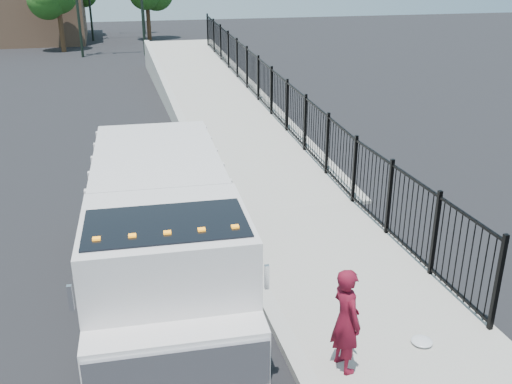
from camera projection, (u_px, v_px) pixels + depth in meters
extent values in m
plane|color=black|center=(265.00, 302.00, 11.06)|extent=(120.00, 120.00, 0.00)
cube|color=#9E998E|center=(406.00, 346.00, 9.69)|extent=(3.55, 12.00, 0.12)
cube|color=#ADAAA3|center=(298.00, 364.00, 9.23)|extent=(0.30, 12.00, 0.16)
cube|color=#9E998E|center=(217.00, 108.00, 25.92)|extent=(3.95, 24.06, 3.19)
cube|color=black|center=(271.00, 106.00, 22.33)|extent=(0.10, 28.00, 1.80)
cube|color=black|center=(164.00, 263.00, 11.30)|extent=(1.40, 7.13, 0.23)
cube|color=silver|center=(169.00, 278.00, 8.74)|extent=(2.56, 2.42, 2.08)
cube|color=silver|center=(177.00, 360.00, 7.75)|extent=(2.48, 0.85, 1.04)
cube|color=silver|center=(179.00, 379.00, 7.40)|extent=(2.40, 0.21, 0.89)
cube|color=black|center=(168.00, 250.00, 8.27)|extent=(2.36, 1.47, 0.89)
cube|color=silver|center=(158.00, 190.00, 12.15)|extent=(2.72, 4.50, 1.77)
cube|color=silver|center=(71.00, 298.00, 7.37)|extent=(0.07, 0.07, 0.36)
cube|color=silver|center=(267.00, 277.00, 7.86)|extent=(0.07, 0.07, 0.36)
cube|color=orange|center=(97.00, 240.00, 7.60)|extent=(0.11, 0.09, 0.06)
cube|color=orange|center=(132.00, 237.00, 7.68)|extent=(0.11, 0.09, 0.06)
cube|color=orange|center=(167.00, 234.00, 7.77)|extent=(0.11, 0.09, 0.06)
cube|color=orange|center=(202.00, 231.00, 7.86)|extent=(0.11, 0.09, 0.06)
cube|color=orange|center=(235.00, 228.00, 7.95)|extent=(0.11, 0.09, 0.06)
cylinder|color=black|center=(101.00, 377.00, 8.28)|extent=(0.39, 1.06, 1.04)
cylinder|color=black|center=(248.00, 357.00, 8.69)|extent=(0.39, 1.06, 1.04)
cylinder|color=black|center=(111.00, 228.00, 12.92)|extent=(0.39, 1.06, 1.04)
cylinder|color=black|center=(207.00, 220.00, 13.33)|extent=(0.39, 1.06, 1.04)
cylinder|color=black|center=(112.00, 209.00, 13.96)|extent=(0.39, 1.06, 1.04)
cylinder|color=black|center=(201.00, 202.00, 14.37)|extent=(0.39, 1.06, 1.04)
imported|color=maroon|center=(346.00, 320.00, 8.78)|extent=(0.51, 0.70, 1.76)
ellipsoid|color=silver|center=(422.00, 341.00, 9.64)|extent=(0.37, 0.37, 0.09)
cylinder|color=#382314|center=(61.00, 30.00, 41.82)|extent=(0.36, 0.36, 3.20)
cylinder|color=#382314|center=(148.00, 21.00, 48.44)|extent=(0.36, 0.36, 3.20)
cylinder|color=#382314|center=(82.00, 18.00, 51.06)|extent=(0.36, 0.36, 3.20)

